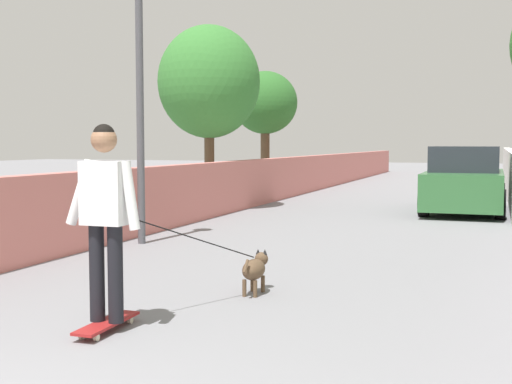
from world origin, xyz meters
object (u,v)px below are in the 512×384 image
at_px(tree_left_distant, 209,82).
at_px(skateboard, 107,323).
at_px(tree_left_near, 265,104).
at_px(dog, 254,268).
at_px(lamp_post, 139,55).
at_px(person_skateboarder, 105,207).
at_px(car_near, 464,182).

xyz_separation_m(tree_left_distant, skateboard, (-10.04, -3.49, -3.01)).
bearing_deg(tree_left_distant, tree_left_near, 6.11).
bearing_deg(skateboard, tree_left_distant, 19.16).
relative_size(tree_left_near, dog, 1.91).
relative_size(lamp_post, dog, 2.10).
xyz_separation_m(person_skateboarder, dog, (1.77, -0.70, -0.80)).
bearing_deg(tree_left_near, skateboard, -165.56).
xyz_separation_m(tree_left_distant, dog, (-8.27, -4.19, -2.80)).
height_order(skateboard, dog, dog).
relative_size(tree_left_near, skateboard, 4.94).
height_order(tree_left_near, tree_left_distant, tree_left_distant).
height_order(lamp_post, dog, lamp_post).
distance_m(lamp_post, skateboard, 5.82).
distance_m(tree_left_near, car_near, 8.37).
height_order(tree_left_distant, skateboard, tree_left_distant).
relative_size(skateboard, dog, 0.39).
bearing_deg(lamp_post, dog, -133.09).
relative_size(tree_left_near, car_near, 1.02).
bearing_deg(car_near, dog, 169.79).
distance_m(tree_left_distant, skateboard, 11.05).
xyz_separation_m(lamp_post, car_near, (6.80, -4.65, -2.28)).
height_order(lamp_post, person_skateboarder, lamp_post).
xyz_separation_m(skateboard, dog, (1.77, -0.70, 0.21)).
height_order(tree_left_distant, person_skateboarder, tree_left_distant).
height_order(tree_left_distant, dog, tree_left_distant).
bearing_deg(tree_left_near, car_near, -125.82).
xyz_separation_m(dog, car_near, (9.54, -1.72, 0.44)).
bearing_deg(lamp_post, person_skateboarder, -153.70).
bearing_deg(dog, car_near, -10.21).
relative_size(dog, car_near, 0.54).
bearing_deg(lamp_post, skateboard, -153.70).
bearing_deg(car_near, lamp_post, 145.63).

